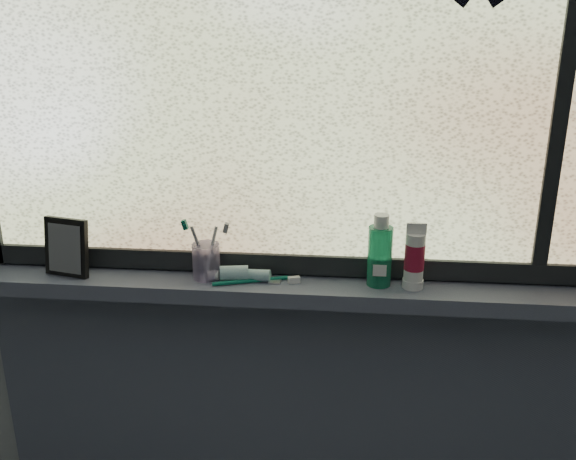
{
  "coord_description": "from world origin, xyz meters",
  "views": [
    {
      "loc": [
        0.14,
        -0.2,
        1.67
      ],
      "look_at": [
        0.02,
        1.05,
        1.22
      ],
      "focal_mm": 40.0,
      "sensor_mm": 36.0,
      "label": 1
    }
  ],
  "objects_px": {
    "vanity_mirror": "(66,247)",
    "mouthwash_bottle": "(380,250)",
    "toothbrush_cup": "(206,261)",
    "cream_tube": "(415,254)"
  },
  "relations": [
    {
      "from": "vanity_mirror",
      "to": "toothbrush_cup",
      "type": "height_order",
      "value": "vanity_mirror"
    },
    {
      "from": "vanity_mirror",
      "to": "cream_tube",
      "type": "bearing_deg",
      "value": 13.08
    },
    {
      "from": "toothbrush_cup",
      "to": "vanity_mirror",
      "type": "bearing_deg",
      "value": -177.92
    },
    {
      "from": "toothbrush_cup",
      "to": "mouthwash_bottle",
      "type": "distance_m",
      "value": 0.43
    },
    {
      "from": "toothbrush_cup",
      "to": "mouthwash_bottle",
      "type": "bearing_deg",
      "value": 0.35
    },
    {
      "from": "vanity_mirror",
      "to": "toothbrush_cup",
      "type": "relative_size",
      "value": 1.65
    },
    {
      "from": "vanity_mirror",
      "to": "mouthwash_bottle",
      "type": "relative_size",
      "value": 1.0
    },
    {
      "from": "vanity_mirror",
      "to": "toothbrush_cup",
      "type": "bearing_deg",
      "value": 14.77
    },
    {
      "from": "vanity_mirror",
      "to": "toothbrush_cup",
      "type": "xyz_separation_m",
      "value": [
        0.35,
        0.01,
        -0.03
      ]
    },
    {
      "from": "toothbrush_cup",
      "to": "cream_tube",
      "type": "height_order",
      "value": "cream_tube"
    }
  ]
}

